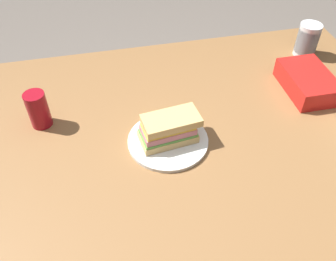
{
  "coord_description": "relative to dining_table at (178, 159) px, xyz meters",
  "views": [
    {
      "loc": [
        -0.2,
        -0.75,
        1.58
      ],
      "look_at": [
        -0.03,
        0.01,
        0.82
      ],
      "focal_mm": 38.75,
      "sensor_mm": 36.0,
      "label": 1
    }
  ],
  "objects": [
    {
      "name": "ground_plane",
      "position": [
        0.0,
        0.0,
        -0.69
      ],
      "size": [
        8.0,
        8.0,
        0.0
      ],
      "primitive_type": "plane",
      "color": "#70665B"
    },
    {
      "name": "plastic_cup_stack",
      "position": [
        0.61,
        0.37,
        0.15
      ],
      "size": [
        0.08,
        0.08,
        0.13
      ],
      "color": "silver",
      "rests_on": "dining_table"
    },
    {
      "name": "sandwich",
      "position": [
        -0.03,
        0.01,
        0.14
      ],
      "size": [
        0.19,
        0.12,
        0.08
      ],
      "color": "#DBB26B",
      "rests_on": "paper_plate"
    },
    {
      "name": "soda_can_red",
      "position": [
        -0.41,
        0.17,
        0.14
      ],
      "size": [
        0.07,
        0.07,
        0.12
      ],
      "primitive_type": "cylinder",
      "color": "maroon",
      "rests_on": "dining_table"
    },
    {
      "name": "paper_plate",
      "position": [
        -0.03,
        0.01,
        0.09
      ],
      "size": [
        0.25,
        0.25,
        0.01
      ],
      "primitive_type": "cylinder",
      "color": "white",
      "rests_on": "dining_table"
    },
    {
      "name": "chip_bag",
      "position": [
        0.51,
        0.15,
        0.12
      ],
      "size": [
        0.15,
        0.23,
        0.07
      ],
      "primitive_type": "cube",
      "rotation": [
        0.0,
        0.0,
        1.56
      ],
      "color": "red",
      "rests_on": "dining_table"
    },
    {
      "name": "dining_table",
      "position": [
        0.0,
        0.0,
        0.0
      ],
      "size": [
        1.61,
        1.13,
        0.77
      ],
      "color": "olive",
      "rests_on": "ground_plane"
    }
  ]
}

